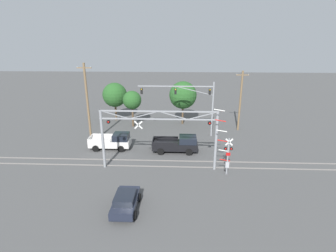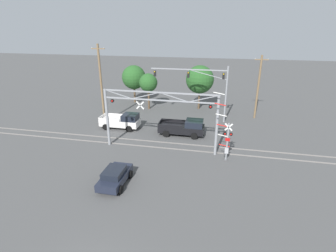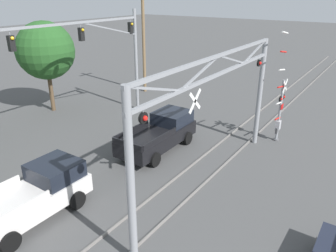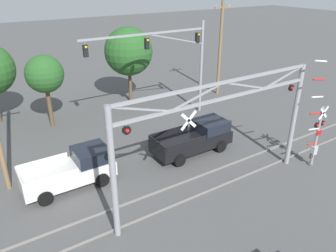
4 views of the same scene
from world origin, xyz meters
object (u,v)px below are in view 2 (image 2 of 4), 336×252
object	(u,v)px
traffic_signal_span	(208,84)
background_tree_far_left_verge	(200,80)
sedan_waiting	(115,176)
crossing_gantry	(160,113)
utility_pole_left	(101,84)
crossing_signal_mast	(226,140)
pickup_truck_following	(122,121)
utility_pole_right	(258,87)
pickup_truck_lead	(184,127)
background_tree_far_right_verge	(134,77)
background_tree_beyond_span	(148,83)

from	to	relation	value
traffic_signal_span	background_tree_far_left_verge	distance (m)	5.62
traffic_signal_span	sedan_waiting	size ratio (longest dim) A/B	2.62
crossing_gantry	utility_pole_left	distance (m)	11.60
crossing_signal_mast	pickup_truck_following	bearing A→B (deg)	155.26
crossing_signal_mast	traffic_signal_span	world-z (taller)	traffic_signal_span
sedan_waiting	utility_pole_left	size ratio (longest dim) A/B	0.38
crossing_signal_mast	utility_pole_right	xyz separation A→B (m)	(4.14, 13.73, 2.37)
pickup_truck_following	utility_pole_right	xyz separation A→B (m)	(17.21, 7.71, 3.59)
crossing_signal_mast	utility_pole_left	size ratio (longest dim) A/B	0.66
crossing_signal_mast	pickup_truck_lead	xyz separation A→B (m)	(-4.92, 5.43, -1.21)
crossing_gantry	crossing_signal_mast	size ratio (longest dim) A/B	1.74
traffic_signal_span	crossing_signal_mast	bearing A→B (deg)	-76.63
background_tree_far_right_verge	background_tree_far_left_verge	bearing A→B (deg)	-7.67
traffic_signal_span	background_tree_far_right_verge	xyz separation A→B (m)	(-12.74, 6.88, -0.94)
pickup_truck_lead	sedan_waiting	world-z (taller)	pickup_truck_lead
background_tree_beyond_span	background_tree_far_right_verge	bearing A→B (deg)	137.23
sedan_waiting	pickup_truck_following	bearing A→B (deg)	108.40
traffic_signal_span	utility_pole_left	xyz separation A→B (m)	(-13.67, -3.46, 0.10)
crossing_gantry	crossing_signal_mast	world-z (taller)	crossing_signal_mast
pickup_truck_lead	sedan_waiting	distance (m)	12.35
crossing_signal_mast	background_tree_far_left_verge	size ratio (longest dim) A/B	1.00
crossing_signal_mast	utility_pole_right	distance (m)	14.54
crossing_signal_mast	background_tree_beyond_span	size ratio (longest dim) A/B	1.22
utility_pole_right	background_tree_beyond_span	size ratio (longest dim) A/B	1.57
sedan_waiting	utility_pole_right	xyz separation A→B (m)	(13.14, 19.96, 3.79)
traffic_signal_span	background_tree_far_right_verge	size ratio (longest dim) A/B	1.64
crossing_signal_mast	sedan_waiting	world-z (taller)	crossing_signal_mast
traffic_signal_span	background_tree_far_right_verge	distance (m)	14.51
crossing_gantry	background_tree_beyond_span	distance (m)	14.72
pickup_truck_lead	utility_pole_right	xyz separation A→B (m)	(9.06, 8.31, 3.58)
traffic_signal_span	utility_pole_right	distance (m)	7.30
pickup_truck_following	sedan_waiting	size ratio (longest dim) A/B	1.27
pickup_truck_following	sedan_waiting	world-z (taller)	pickup_truck_following
crossing_signal_mast	sedan_waiting	distance (m)	11.04
pickup_truck_lead	utility_pole_right	size ratio (longest dim) A/B	0.62
traffic_signal_span	sedan_waiting	bearing A→B (deg)	-110.19
traffic_signal_span	utility_pole_left	size ratio (longest dim) A/B	1.00
crossing_gantry	traffic_signal_span	distance (m)	10.97
background_tree_far_left_verge	background_tree_far_right_verge	distance (m)	11.29
crossing_signal_mast	pickup_truck_following	world-z (taller)	crossing_signal_mast
sedan_waiting	utility_pole_left	distance (m)	16.31
crossing_gantry	sedan_waiting	size ratio (longest dim) A/B	3.04
pickup_truck_lead	utility_pole_right	world-z (taller)	utility_pole_right
pickup_truck_following	background_tree_far_left_verge	xyz separation A→B (m)	(8.88, 10.43, 3.71)
crossing_gantry	crossing_signal_mast	xyz separation A→B (m)	(6.85, -1.01, -1.96)
crossing_gantry	background_tree_far_left_verge	distance (m)	15.68
background_tree_beyond_span	background_tree_far_right_verge	size ratio (longest dim) A/B	0.89
utility_pole_left	crossing_gantry	bearing A→B (deg)	-34.96
utility_pole_right	background_tree_beyond_span	bearing A→B (deg)	176.18
crossing_signal_mast	background_tree_far_left_verge	distance (m)	17.17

